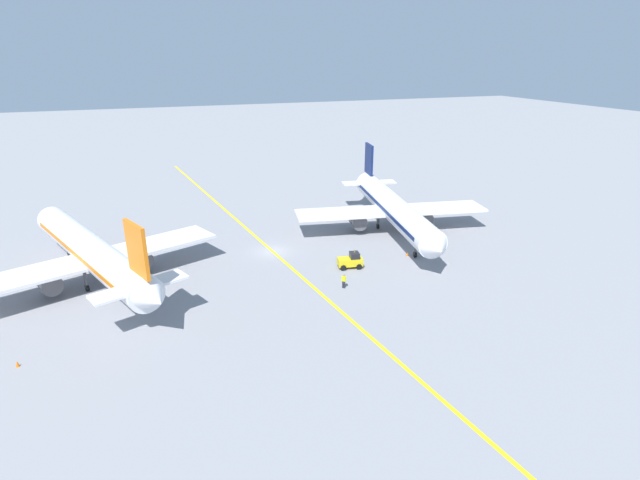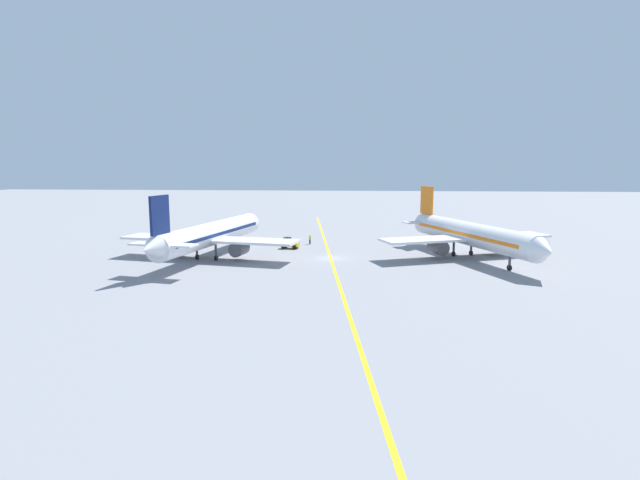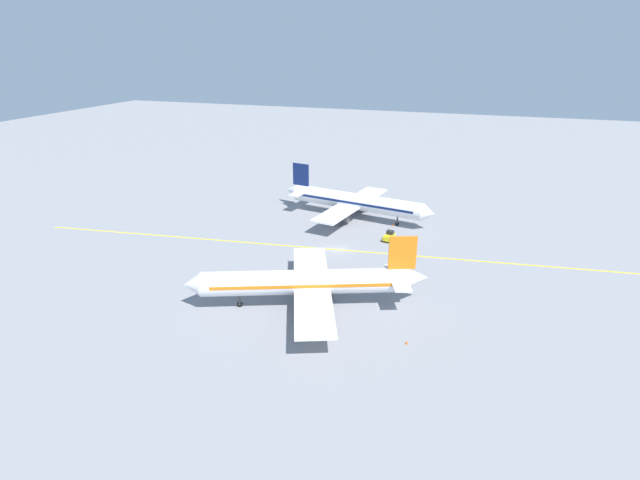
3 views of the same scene
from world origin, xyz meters
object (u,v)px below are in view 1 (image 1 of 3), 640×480
at_px(airplane_at_gate, 92,253).
at_px(ground_crew_worker, 344,281).
at_px(traffic_cone_near_nose, 17,364).
at_px(airplane_adjacent_stand, 392,208).
at_px(traffic_cone_mid_apron, 407,254).
at_px(baggage_tug_white, 351,261).

xyz_separation_m(airplane_at_gate, ground_crew_worker, (26.05, -11.21, -2.80)).
distance_m(airplane_at_gate, traffic_cone_near_nose, 16.80).
bearing_deg(airplane_adjacent_stand, ground_crew_worker, -133.04).
relative_size(traffic_cone_near_nose, traffic_cone_mid_apron, 1.00).
relative_size(airplane_at_gate, airplane_adjacent_stand, 0.96).
bearing_deg(traffic_cone_near_nose, airplane_adjacent_stand, 22.86).
height_order(baggage_tug_white, ground_crew_worker, baggage_tug_white).
distance_m(ground_crew_worker, traffic_cone_mid_apron, 12.86).
distance_m(traffic_cone_near_nose, traffic_cone_mid_apron, 44.23).
height_order(airplane_at_gate, ground_crew_worker, airplane_at_gate).
distance_m(baggage_tug_white, traffic_cone_near_nose, 35.86).
bearing_deg(airplane_at_gate, traffic_cone_near_nose, -109.76).
xyz_separation_m(airplane_adjacent_stand, baggage_tug_white, (-10.92, -9.98, -2.81)).
distance_m(airplane_at_gate, airplane_adjacent_stand, 40.18).
height_order(ground_crew_worker, traffic_cone_mid_apron, ground_crew_worker).
relative_size(airplane_at_gate, baggage_tug_white, 10.59).
xyz_separation_m(baggage_tug_white, traffic_cone_near_nose, (-34.64, -9.24, -0.63)).
xyz_separation_m(airplane_adjacent_stand, ground_crew_worker, (-13.95, -14.94, -2.80)).
relative_size(airplane_adjacent_stand, baggage_tug_white, 10.98).
relative_size(baggage_tug_white, traffic_cone_near_nose, 5.86).
xyz_separation_m(ground_crew_worker, traffic_cone_mid_apron, (11.45, 5.81, -0.63)).
bearing_deg(traffic_cone_near_nose, airplane_at_gate, 70.24).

